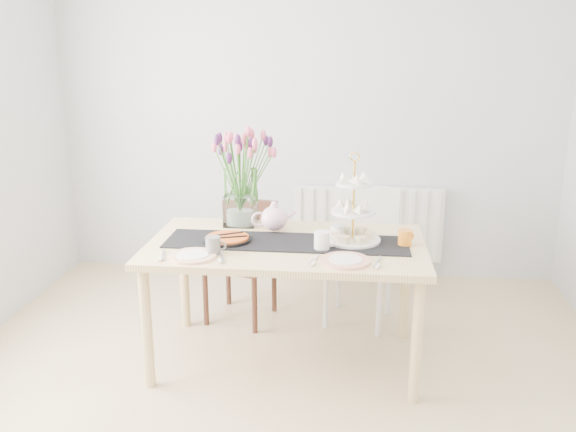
# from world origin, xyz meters

# --- Properties ---
(room_shell) EXTENTS (4.50, 4.50, 4.50)m
(room_shell) POSITION_xyz_m (0.00, 0.00, 1.30)
(room_shell) COLOR tan
(room_shell) RESTS_ON ground
(radiator) EXTENTS (1.20, 0.08, 0.60)m
(radiator) POSITION_xyz_m (0.50, 2.19, 0.45)
(radiator) COLOR white
(radiator) RESTS_ON room_shell
(dining_table) EXTENTS (1.60, 0.90, 0.75)m
(dining_table) POSITION_xyz_m (-0.00, 0.74, 0.67)
(dining_table) COLOR tan
(dining_table) RESTS_ON ground
(chair_brown) EXTENTS (0.49, 0.49, 0.82)m
(chair_brown) POSITION_xyz_m (-0.36, 1.36, 0.47)
(chair_brown) COLOR #391B14
(chair_brown) RESTS_ON ground
(chair_white) EXTENTS (0.54, 0.54, 0.92)m
(chair_white) POSITION_xyz_m (0.45, 1.42, 0.54)
(chair_white) COLOR silver
(chair_white) RESTS_ON ground
(table_runner) EXTENTS (1.40, 0.35, 0.01)m
(table_runner) POSITION_xyz_m (-0.00, 0.74, 0.75)
(table_runner) COLOR black
(table_runner) RESTS_ON dining_table
(tulip_vase) EXTENTS (0.71, 0.71, 0.61)m
(tulip_vase) POSITION_xyz_m (-0.33, 1.08, 1.14)
(tulip_vase) COLOR silver
(tulip_vase) RESTS_ON dining_table
(cake_stand) EXTENTS (0.32, 0.32, 0.48)m
(cake_stand) POSITION_xyz_m (0.38, 0.80, 0.89)
(cake_stand) COLOR gold
(cake_stand) RESTS_ON dining_table
(teapot) EXTENTS (0.32, 0.29, 0.18)m
(teapot) POSITION_xyz_m (-0.10, 0.95, 0.83)
(teapot) COLOR white
(teapot) RESTS_ON dining_table
(cream_jug) EXTENTS (0.10, 0.10, 0.09)m
(cream_jug) POSITION_xyz_m (0.29, 0.84, 0.79)
(cream_jug) COLOR silver
(cream_jug) RESTS_ON dining_table
(tart_tin) EXTENTS (0.28, 0.28, 0.03)m
(tart_tin) POSITION_xyz_m (-0.34, 0.72, 0.77)
(tart_tin) COLOR black
(tart_tin) RESTS_ON dining_table
(mug_grey) EXTENTS (0.08, 0.08, 0.10)m
(mug_grey) POSITION_xyz_m (-0.38, 0.51, 0.80)
(mug_grey) COLOR slate
(mug_grey) RESTS_ON dining_table
(mug_white) EXTENTS (0.11, 0.11, 0.11)m
(mug_white) POSITION_xyz_m (0.21, 0.64, 0.80)
(mug_white) COLOR silver
(mug_white) RESTS_ON dining_table
(mug_orange) EXTENTS (0.11, 0.11, 0.09)m
(mug_orange) POSITION_xyz_m (0.67, 0.76, 0.80)
(mug_orange) COLOR orange
(mug_orange) RESTS_ON dining_table
(plate_left) EXTENTS (0.32, 0.32, 0.01)m
(plate_left) POSITION_xyz_m (-0.48, 0.45, 0.76)
(plate_left) COLOR white
(plate_left) RESTS_ON dining_table
(plate_right) EXTENTS (0.32, 0.32, 0.01)m
(plate_right) POSITION_xyz_m (0.34, 0.46, 0.76)
(plate_right) COLOR silver
(plate_right) RESTS_ON dining_table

